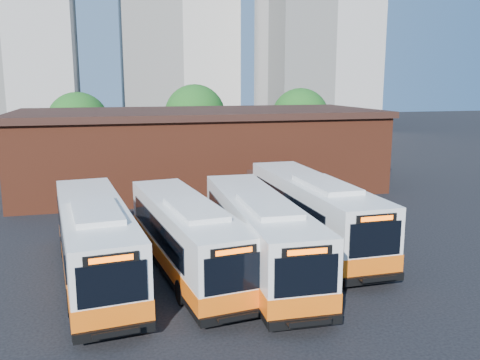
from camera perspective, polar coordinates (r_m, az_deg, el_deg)
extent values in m
plane|color=black|center=(23.56, 4.08, -10.57)|extent=(220.00, 220.00, 0.00)
cube|color=silver|center=(23.47, -16.03, -6.25)|extent=(4.10, 12.84, 3.00)
cube|color=orange|center=(23.74, -15.91, -8.25)|extent=(4.16, 12.90, 0.74)
cube|color=black|center=(23.91, -15.85, -9.44)|extent=(4.15, 12.89, 0.26)
cube|color=black|center=(17.41, -14.14, -11.27)|extent=(2.27, 0.32, 1.42)
cube|color=black|center=(17.10, -14.27, -8.58)|extent=(1.78, 0.27, 0.34)
cube|color=#FF5905|center=(17.06, -14.26, -8.62)|extent=(1.41, 0.18, 0.19)
cube|color=black|center=(18.05, -13.85, -16.30)|extent=(2.68, 0.45, 0.34)
cube|color=black|center=(17.79, -13.77, -16.35)|extent=(1.56, 0.57, 0.06)
cube|color=black|center=(17.59, -13.69, -16.41)|extent=(1.52, 0.22, 0.19)
cube|color=black|center=(23.74, -19.46, -5.54)|extent=(1.17, 9.78, 1.10)
cube|color=black|center=(23.93, -12.89, -5.04)|extent=(1.17, 9.78, 1.10)
cube|color=silver|center=(21.53, -15.87, -3.36)|extent=(2.32, 4.60, 0.23)
cylinder|color=black|center=(20.52, -18.35, -12.94)|extent=(0.45, 1.08, 1.05)
cylinder|color=black|center=(20.72, -11.48, -12.34)|extent=(0.45, 1.08, 1.05)
cylinder|color=black|center=(27.03, -19.11, -7.13)|extent=(0.45, 1.08, 1.05)
cylinder|color=black|center=(27.18, -13.96, -6.73)|extent=(0.45, 1.08, 1.05)
cube|color=silver|center=(23.53, -6.11, -6.04)|extent=(4.13, 12.30, 2.87)
cube|color=orange|center=(23.79, -6.07, -7.95)|extent=(4.19, 12.35, 0.70)
cube|color=black|center=(23.95, -6.04, -9.08)|extent=(4.17, 12.34, 0.25)
cube|color=black|center=(18.00, -0.71, -10.50)|extent=(2.17, 0.35, 1.36)
cube|color=black|center=(17.70, -0.70, -7.99)|extent=(1.70, 0.28, 0.32)
cube|color=#FF5905|center=(17.67, -0.66, -8.03)|extent=(1.35, 0.20, 0.18)
cube|color=black|center=(18.60, -0.63, -15.17)|extent=(2.56, 0.48, 0.32)
cube|color=black|center=(18.36, -0.35, -15.19)|extent=(1.50, 0.57, 0.06)
cube|color=black|center=(18.18, -0.14, -15.22)|extent=(1.45, 0.23, 0.18)
cube|color=black|center=(23.52, -9.47, -5.43)|extent=(1.29, 9.34, 1.06)
cube|color=black|center=(24.19, -3.40, -4.83)|extent=(1.29, 9.34, 1.06)
cube|color=silver|center=(21.72, -5.09, -3.27)|extent=(2.28, 4.42, 0.22)
cylinder|color=black|center=(20.59, -6.53, -12.41)|extent=(0.45, 1.04, 1.01)
cylinder|color=black|center=(21.26, -0.36, -11.55)|extent=(0.45, 1.04, 1.01)
cylinder|color=black|center=(26.65, -10.39, -6.99)|extent=(0.45, 1.04, 1.01)
cylinder|color=black|center=(27.17, -5.56, -6.51)|extent=(0.45, 1.04, 1.01)
cube|color=silver|center=(23.53, 2.06, -5.77)|extent=(3.02, 12.70, 3.00)
cube|color=orange|center=(23.79, 2.05, -7.77)|extent=(3.07, 12.75, 0.74)
cube|color=black|center=(23.97, 2.04, -8.96)|extent=(3.06, 12.74, 0.26)
cube|color=black|center=(17.72, 7.46, -10.62)|extent=(2.28, 0.12, 1.42)
cube|color=black|center=(17.40, 7.54, -7.96)|extent=(1.79, 0.11, 0.34)
cube|color=#FF5905|center=(17.37, 7.59, -8.00)|extent=(1.42, 0.06, 0.19)
cube|color=black|center=(18.35, 7.40, -15.59)|extent=(2.69, 0.22, 0.34)
cube|color=black|center=(18.10, 7.68, -15.61)|extent=(1.54, 0.44, 0.06)
cube|color=black|center=(17.91, 7.90, -15.66)|extent=(1.53, 0.08, 0.19)
cube|color=black|center=(23.54, -1.43, -5.02)|extent=(0.32, 9.85, 1.11)
cube|color=black|center=(24.21, 4.95, -4.60)|extent=(0.32, 9.85, 1.11)
cube|color=silver|center=(21.63, 3.17, -2.87)|extent=(1.94, 4.47, 0.23)
cylinder|color=black|center=(20.44, 1.31, -12.43)|extent=(0.36, 1.06, 1.05)
cylinder|color=black|center=(21.13, 7.86, -11.74)|extent=(0.36, 1.06, 1.05)
cylinder|color=black|center=(26.81, -2.36, -6.65)|extent=(0.36, 1.06, 1.05)
cylinder|color=black|center=(27.33, 2.69, -6.30)|extent=(0.36, 1.06, 1.05)
cube|color=silver|center=(27.61, 8.12, -3.21)|extent=(2.96, 13.06, 3.09)
cube|color=orange|center=(27.84, 8.07, -4.99)|extent=(3.02, 13.12, 0.76)
cube|color=black|center=(28.00, 8.04, -6.06)|extent=(3.00, 13.11, 0.27)
cube|color=black|center=(21.91, 14.96, -6.45)|extent=(2.35, 0.10, 1.47)
cube|color=black|center=(21.66, 15.09, -4.18)|extent=(1.85, 0.09, 0.35)
cube|color=#FF5905|center=(21.63, 15.14, -4.20)|extent=(1.47, 0.04, 0.20)
cube|color=black|center=(22.43, 14.82, -10.73)|extent=(2.77, 0.19, 0.35)
cube|color=black|center=(22.20, 15.16, -10.69)|extent=(1.58, 0.44, 0.07)
cube|color=black|center=(22.01, 15.43, -10.68)|extent=(1.57, 0.07, 0.20)
cube|color=black|center=(27.42, 5.07, -2.60)|extent=(0.21, 10.16, 1.14)
cube|color=black|center=(28.50, 10.40, -2.21)|extent=(0.21, 10.16, 1.14)
cube|color=silver|center=(25.80, 9.65, -0.49)|extent=(1.95, 4.59, 0.24)
cylinder|color=black|center=(24.29, 8.76, -8.64)|extent=(0.36, 1.09, 1.09)
cylinder|color=black|center=(25.38, 14.00, -7.98)|extent=(0.36, 1.09, 1.09)
cylinder|color=black|center=(30.66, 3.32, -4.35)|extent=(0.36, 1.09, 1.09)
cylinder|color=black|center=(31.53, 7.66, -4.00)|extent=(0.36, 1.09, 1.09)
imported|color=black|center=(20.72, 6.87, -11.10)|extent=(0.65, 0.76, 1.78)
cube|color=#612817|center=(41.74, -4.60, 3.20)|extent=(28.00, 12.00, 6.00)
cube|color=black|center=(41.43, -4.66, 7.52)|extent=(28.60, 12.60, 0.50)
cube|color=black|center=(36.90, 1.66, -0.64)|extent=(1.20, 0.08, 2.40)
cylinder|color=#382314|center=(53.34, -17.49, 2.64)|extent=(0.36, 0.36, 2.70)
sphere|color=#194F16|center=(52.98, -17.70, 6.17)|extent=(6.00, 6.00, 6.00)
cylinder|color=#382314|center=(55.95, -5.03, 3.61)|extent=(0.36, 0.36, 2.95)
sphere|color=#194F16|center=(55.61, -5.09, 7.30)|extent=(6.56, 6.56, 6.56)
cylinder|color=#382314|center=(55.97, 6.69, 3.51)|extent=(0.36, 0.36, 2.81)
sphere|color=#194F16|center=(55.63, 6.77, 7.01)|extent=(6.24, 6.24, 6.24)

